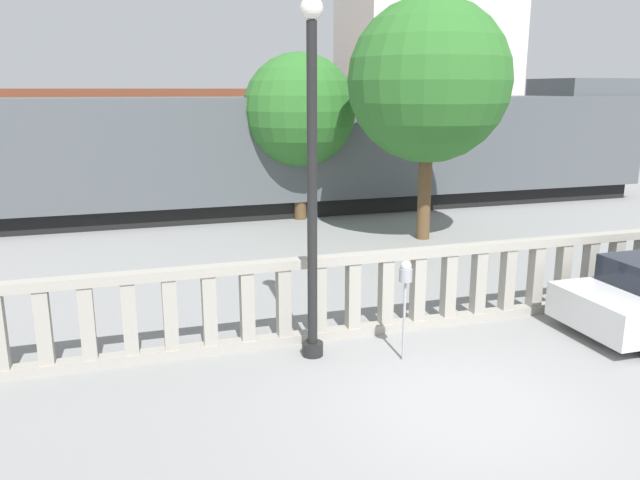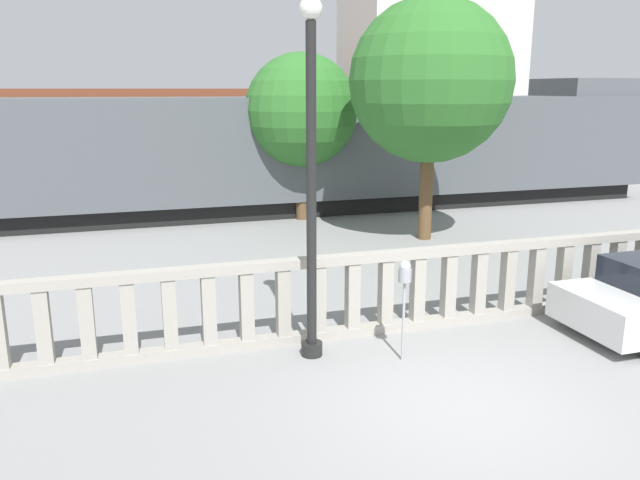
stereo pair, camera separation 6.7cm
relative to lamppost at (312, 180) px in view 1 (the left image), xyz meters
The scene contains 9 objects.
ground_plane 3.62m from the lamppost, 55.42° to the right, with size 160.00×160.00×0.00m, color gray.
balustrade 2.47m from the lamppost, 21.63° to the left, with size 14.50×0.24×1.35m.
lamppost is the anchor object (origin of this frame).
parking_meter 1.93m from the lamppost, 24.56° to the right, with size 0.19×0.19×1.51m.
train_near 11.06m from the lamppost, 83.93° to the left, with size 28.26×2.98×4.22m.
train_far 26.47m from the lamppost, 88.07° to the left, with size 21.30×3.13×4.48m.
building_block 31.21m from the lamppost, 60.42° to the left, with size 9.57×6.60×9.30m.
tree_left 8.10m from the lamppost, 51.63° to the left, with size 4.10×4.10×6.11m.
tree_right 10.05m from the lamppost, 75.27° to the left, with size 3.32×3.32×4.92m.
Camera 1 is at (-3.90, -6.22, 3.86)m, focal length 35.00 mm.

